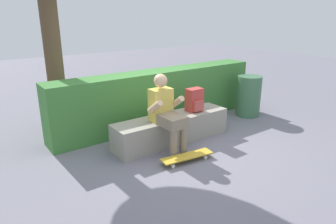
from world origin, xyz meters
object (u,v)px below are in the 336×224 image
object	(u,v)px
bench_main	(172,129)
skateboard_near_person	(187,156)
backpack_on_bench	(195,100)
person_skater	(166,111)
trash_bin	(249,96)

from	to	relation	value
bench_main	skateboard_near_person	distance (m)	0.78
bench_main	backpack_on_bench	xyz separation A→B (m)	(0.47, -0.01, 0.42)
person_skater	backpack_on_bench	distance (m)	0.78
person_skater	trash_bin	world-z (taller)	person_skater
bench_main	trash_bin	world-z (taller)	trash_bin
backpack_on_bench	trash_bin	size ratio (longest dim) A/B	0.48
person_skater	skateboard_near_person	xyz separation A→B (m)	(0.01, -0.50, -0.57)
bench_main	trash_bin	size ratio (longest dim) A/B	2.47
skateboard_near_person	trash_bin	bearing A→B (deg)	20.48
backpack_on_bench	trash_bin	xyz separation A→B (m)	(1.62, 0.17, -0.22)
bench_main	trash_bin	bearing A→B (deg)	4.32
person_skater	backpack_on_bench	xyz separation A→B (m)	(0.75, 0.21, -0.01)
person_skater	backpack_on_bench	world-z (taller)	person_skater
trash_bin	skateboard_near_person	bearing A→B (deg)	-159.52
backpack_on_bench	trash_bin	world-z (taller)	backpack_on_bench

